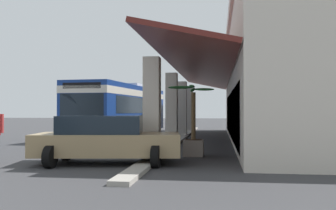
{
  "coord_description": "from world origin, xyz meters",
  "views": [
    {
      "loc": [
        22.14,
        6.07,
        1.63
      ],
      "look_at": [
        3.9,
        3.64,
        1.91
      ],
      "focal_mm": 40.7,
      "sensor_mm": 36.0,
      "label": 1
    }
  ],
  "objects": [
    {
      "name": "ground",
      "position": [
        0.0,
        8.0,
        0.0
      ],
      "size": [
        120.0,
        120.0,
        0.0
      ],
      "primitive_type": "plane",
      "color": "#38383A"
    },
    {
      "name": "curb_strip",
      "position": [
        0.97,
        3.94,
        0.06
      ],
      "size": [
        26.54,
        0.5,
        0.12
      ],
      "primitive_type": "cube",
      "color": "#9E998E",
      "rests_on": "ground"
    },
    {
      "name": "transit_bus",
      "position": [
        -0.56,
        0.2,
        1.85
      ],
      "size": [
        11.4,
        3.59,
        3.34
      ],
      "color": "navy",
      "rests_on": "ground"
    },
    {
      "name": "parked_sedan_tan",
      "position": [
        10.8,
        2.64,
        0.75
      ],
      "size": [
        2.84,
        4.61,
        1.47
      ],
      "color": "#9E845B",
      "rests_on": "ground"
    },
    {
      "name": "potted_palm",
      "position": [
        8.45,
        5.16,
        0.71
      ],
      "size": [
        1.67,
        1.74,
        2.61
      ],
      "color": "gray",
      "rests_on": "ground"
    }
  ]
}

